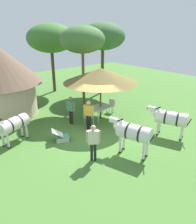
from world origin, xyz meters
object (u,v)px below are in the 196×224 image
Objects in this scene: patio_chair_west_end at (111,105)px; guest_behind_table at (89,112)px; patio_chair_east_end at (88,116)px; zebra_nearest_camera at (170,118)px; acacia_tree_far_lawn at (103,37)px; acacia_tree_right_background at (82,40)px; guest_beside_umbrella at (71,108)px; zebra_by_umbrella at (13,125)px; patio_dining_table at (101,108)px; zebra_toward_hut at (133,133)px; standing_watcher at (93,140)px; striped_lounge_chair at (61,136)px; acacia_tree_left_background at (51,38)px; shade_umbrella at (101,75)px.

patio_chair_west_end is 0.54× the size of guest_behind_table.
zebra_nearest_camera reaches higher than patio_chair_east_end.
zebra_nearest_camera is 0.37× the size of acacia_tree_far_lawn.
patio_chair_east_end is at bearing -122.02° from acacia_tree_right_background.
guest_beside_umbrella is 0.29× the size of acacia_tree_far_lawn.
acacia_tree_far_lawn reaches higher than zebra_by_umbrella.
zebra_by_umbrella reaches higher than patio_chair_east_end.
patio_dining_table is at bearing 90.00° from patio_chair_east_end.
patio_chair_east_end is at bearing 66.80° from zebra_toward_hut.
zebra_by_umbrella is (-2.01, 3.65, -0.03)m from standing_watcher.
striped_lounge_chair is at bearing -164.15° from patio_dining_table.
standing_watcher is 11.84m from acacia_tree_left_background.
guest_beside_umbrella is 0.80× the size of zebra_by_umbrella.
patio_dining_table is 0.73× the size of zebra_by_umbrella.
guest_beside_umbrella is 2.17m from striped_lounge_chair.
standing_watcher is 1.71× the size of striped_lounge_chair.
acacia_tree_left_background reaches higher than striped_lounge_chair.
striped_lounge_chair is (-4.57, -1.28, -0.27)m from patio_chair_west_end.
patio_chair_east_end reaches higher than striped_lounge_chair.
zebra_nearest_camera is at bearing -17.85° from zebra_toward_hut.
zebra_nearest_camera is 0.38× the size of acacia_tree_left_background.
acacia_tree_left_background is at bearing -12.07° from patio_chair_west_end.
acacia_tree_right_background reaches higher than zebra_toward_hut.
standing_watcher is 0.29× the size of acacia_tree_far_lawn.
shade_umbrella is 0.77× the size of acacia_tree_far_lawn.
acacia_tree_right_background is at bearing 134.04° from patio_chair_east_end.
acacia_tree_left_background is at bearing -62.21° from zebra_by_umbrella.
guest_behind_table is 3.87m from zebra_by_umbrella.
shade_umbrella is 4.86× the size of patio_chair_east_end.
acacia_tree_far_lawn is 3.91m from acacia_tree_right_background.
guest_behind_table is 0.79× the size of zebra_nearest_camera.
shade_umbrella is at bearing -101.24° from acacia_tree_right_background.
patio_chair_east_end is 4.08m from zebra_by_umbrella.
guest_beside_umbrella is 0.31× the size of acacia_tree_right_background.
zebra_nearest_camera is (2.73, -3.26, -0.02)m from guest_behind_table.
acacia_tree_left_background is (4.03, 10.58, 3.44)m from standing_watcher.
standing_watcher is at bearing 114.12° from guest_behind_table.
standing_watcher is at bearing 139.16° from zebra_toward_hut.
striped_lounge_chair is 0.46× the size of zebra_toward_hut.
zebra_nearest_camera is 11.82m from acacia_tree_left_background.
acacia_tree_left_background is (2.34, 8.05, 3.43)m from guest_behind_table.
acacia_tree_far_lawn is at bearing 80.77° from standing_watcher.
standing_watcher is 1.78m from zebra_toward_hut.
patio_dining_table is at bearing 85.34° from zebra_nearest_camera.
acacia_tree_right_background is at bearing -150.11° from acacia_tree_far_lawn.
guest_behind_table is at bearing -152.33° from patio_dining_table.
patio_chair_east_end is (-1.20, -0.30, -0.14)m from patio_dining_table.
zebra_toward_hut is (-0.37, -3.74, 0.54)m from patio_chair_east_end.
patio_chair_west_end is at bearing -86.93° from acacia_tree_left_background.
guest_beside_umbrella is 3.97m from standing_watcher.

